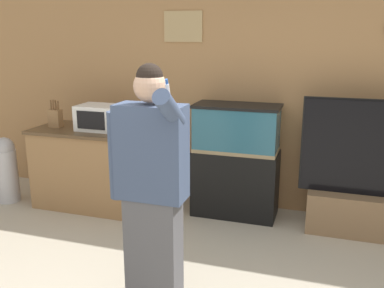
# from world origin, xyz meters

# --- Properties ---
(wall_back_paneled) EXTENTS (10.00, 0.08, 2.60)m
(wall_back_paneled) POSITION_xyz_m (0.00, 2.60, 1.30)
(wall_back_paneled) COLOR #A87A4C
(wall_back_paneled) RESTS_ON ground_plane
(counter_island) EXTENTS (1.43, 0.68, 0.91)m
(counter_island) POSITION_xyz_m (-1.54, 2.02, 0.46)
(counter_island) COLOR olive
(counter_island) RESTS_ON ground_plane
(microwave) EXTENTS (0.54, 0.36, 0.28)m
(microwave) POSITION_xyz_m (-1.44, 2.03, 1.05)
(microwave) COLOR white
(microwave) RESTS_ON counter_island
(knife_block) EXTENTS (0.14, 0.10, 0.31)m
(knife_block) POSITION_xyz_m (-2.02, 1.98, 1.02)
(knife_block) COLOR olive
(knife_block) RESTS_ON counter_island
(aquarium_on_stand) EXTENTS (0.91, 0.45, 1.23)m
(aquarium_on_stand) POSITION_xyz_m (0.03, 2.27, 0.62)
(aquarium_on_stand) COLOR black
(aquarium_on_stand) RESTS_ON ground_plane
(tv_on_stand) EXTENTS (1.24, 0.40, 1.36)m
(tv_on_stand) POSITION_xyz_m (1.32, 2.19, 0.39)
(tv_on_stand) COLOR brown
(tv_on_stand) RESTS_ON ground_plane
(person_standing) EXTENTS (0.56, 0.42, 1.78)m
(person_standing) POSITION_xyz_m (-0.18, 0.43, 0.93)
(person_standing) COLOR #515156
(person_standing) RESTS_ON ground_plane
(trash_bin) EXTENTS (0.26, 0.26, 0.78)m
(trash_bin) POSITION_xyz_m (-2.63, 1.81, 0.40)
(trash_bin) COLOR #B7B7BC
(trash_bin) RESTS_ON ground_plane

